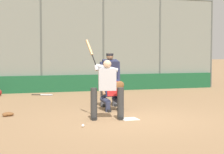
% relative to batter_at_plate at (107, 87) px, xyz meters
% --- Properties ---
extents(ground_plane, '(160.00, 160.00, 0.00)m').
position_rel_batter_at_plate_xyz_m(ground_plane, '(-0.59, 0.11, -0.84)').
color(ground_plane, '#93704C').
extents(home_plate_marker, '(0.43, 0.43, 0.01)m').
position_rel_batter_at_plate_xyz_m(home_plate_marker, '(-0.59, 0.11, -0.84)').
color(home_plate_marker, white).
rests_on(home_plate_marker, ground_plane).
extents(backstop_fence, '(14.29, 0.08, 4.38)m').
position_rel_batter_at_plate_xyz_m(backstop_fence, '(-0.59, -7.38, 1.43)').
color(backstop_fence, '#515651').
rests_on(backstop_fence, ground_plane).
extents(padding_wall, '(13.93, 0.18, 0.74)m').
position_rel_batter_at_plate_xyz_m(padding_wall, '(-0.59, -7.28, -0.47)').
color(padding_wall, '#19512D').
rests_on(padding_wall, ground_plane).
extents(bleachers_beyond, '(9.95, 3.05, 1.80)m').
position_rel_batter_at_plate_xyz_m(bleachers_beyond, '(-2.66, -10.24, -0.26)').
color(bleachers_beyond, slate).
rests_on(bleachers_beyond, ground_plane).
extents(batter_at_plate, '(0.89, 0.76, 2.09)m').
position_rel_batter_at_plate_xyz_m(batter_at_plate, '(0.00, 0.00, 0.00)').
color(batter_at_plate, '#333333').
rests_on(batter_at_plate, ground_plane).
extents(catcher_behind_plate, '(0.64, 0.74, 1.15)m').
position_rel_batter_at_plate_xyz_m(catcher_behind_plate, '(-0.57, -1.40, -0.25)').
color(catcher_behind_plate, '#2D334C').
rests_on(catcher_behind_plate, ground_plane).
extents(umpire_home, '(0.70, 0.44, 1.73)m').
position_rel_batter_at_plate_xyz_m(umpire_home, '(-0.75, -2.22, 0.09)').
color(umpire_home, '#4C4C51').
rests_on(umpire_home, ground_plane).
extents(spare_bat_near_backstop, '(0.82, 0.42, 0.07)m').
position_rel_batter_at_plate_xyz_m(spare_bat_near_backstop, '(0.86, -6.00, -0.81)').
color(spare_bat_near_backstop, black).
rests_on(spare_bat_near_backstop, ground_plane).
extents(fielding_glove_on_dirt, '(0.31, 0.24, 0.11)m').
position_rel_batter_at_plate_xyz_m(fielding_glove_on_dirt, '(2.45, -1.30, -0.79)').
color(fielding_glove_on_dirt, brown).
rests_on(fielding_glove_on_dirt, ground_plane).
extents(baseball_loose, '(0.07, 0.07, 0.07)m').
position_rel_batter_at_plate_xyz_m(baseball_loose, '(0.82, 0.79, -0.81)').
color(baseball_loose, white).
rests_on(baseball_loose, ground_plane).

